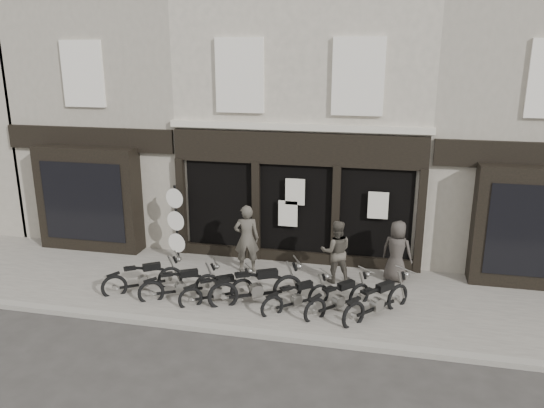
% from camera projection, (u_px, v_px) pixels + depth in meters
% --- Properties ---
extents(ground_plane, '(90.00, 90.00, 0.00)m').
position_uv_depth(ground_plane, '(274.00, 310.00, 12.84)').
color(ground_plane, '#2D2B28').
rests_on(ground_plane, ground).
extents(pavement, '(30.00, 4.20, 0.12)m').
position_uv_depth(pavement, '(281.00, 292.00, 13.66)').
color(pavement, '#645E58').
rests_on(pavement, ground_plane).
extents(kerb, '(30.00, 0.25, 0.13)m').
position_uv_depth(kerb, '(261.00, 334.00, 11.65)').
color(kerb, gray).
rests_on(kerb, ground_plane).
extents(central_building, '(7.30, 6.22, 8.34)m').
position_uv_depth(central_building, '(313.00, 113.00, 17.27)').
color(central_building, '#B9AF9E').
rests_on(central_building, ground).
extents(neighbour_left, '(5.60, 6.73, 8.34)m').
position_uv_depth(neighbour_left, '(133.00, 110.00, 18.56)').
color(neighbour_left, gray).
rests_on(neighbour_left, ground).
extents(neighbour_right, '(5.60, 6.73, 8.34)m').
position_uv_depth(neighbour_right, '(522.00, 120.00, 15.91)').
color(neighbour_right, gray).
rests_on(neighbour_right, ground).
extents(motorcycle_0, '(1.81, 1.38, 0.99)m').
position_uv_depth(motorcycle_0, '(144.00, 280.00, 13.58)').
color(motorcycle_0, black).
rests_on(motorcycle_0, ground).
extents(motorcycle_1, '(1.87, 1.24, 0.98)m').
position_uv_depth(motorcycle_1, '(181.00, 287.00, 13.21)').
color(motorcycle_1, black).
rests_on(motorcycle_1, ground).
extents(motorcycle_2, '(1.67, 1.30, 0.92)m').
position_uv_depth(motorcycle_2, '(217.00, 292.00, 12.99)').
color(motorcycle_2, black).
rests_on(motorcycle_2, ground).
extents(motorcycle_3, '(2.19, 1.35, 1.13)m').
position_uv_depth(motorcycle_3, '(257.00, 290.00, 12.92)').
color(motorcycle_3, black).
rests_on(motorcycle_3, ground).
extents(motorcycle_4, '(1.56, 1.41, 0.91)m').
position_uv_depth(motorcycle_4, '(297.00, 299.00, 12.63)').
color(motorcycle_4, black).
rests_on(motorcycle_4, ground).
extents(motorcycle_5, '(1.55, 1.64, 0.97)m').
position_uv_depth(motorcycle_5, '(339.00, 300.00, 12.50)').
color(motorcycle_5, black).
rests_on(motorcycle_5, ground).
extents(motorcycle_6, '(1.61, 1.81, 1.05)m').
position_uv_depth(motorcycle_6, '(377.00, 303.00, 12.29)').
color(motorcycle_6, black).
rests_on(motorcycle_6, ground).
extents(man_left, '(0.79, 0.62, 1.91)m').
position_uv_depth(man_left, '(247.00, 238.00, 14.60)').
color(man_left, '#423E36').
rests_on(man_left, pavement).
extents(man_centre, '(0.94, 0.80, 1.69)m').
position_uv_depth(man_centre, '(336.00, 251.00, 13.95)').
color(man_centre, '#443F37').
rests_on(man_centre, pavement).
extents(man_right, '(0.95, 0.77, 1.67)m').
position_uv_depth(man_right, '(397.00, 251.00, 13.99)').
color(man_right, '#36312D').
rests_on(man_right, pavement).
extents(advert_sign_post, '(0.57, 0.37, 2.39)m').
position_uv_depth(advert_sign_post, '(176.00, 227.00, 15.30)').
color(advert_sign_post, black).
rests_on(advert_sign_post, ground).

